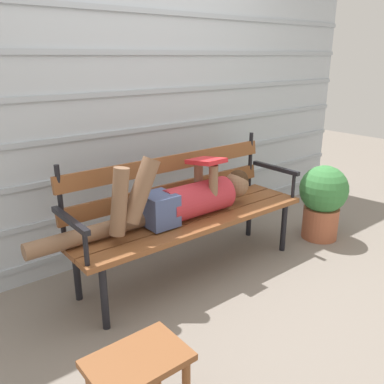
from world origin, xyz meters
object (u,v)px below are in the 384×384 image
at_px(park_bench, 186,207).
at_px(reclining_person, 182,199).
at_px(potted_plant, 323,199).
at_px(footstool, 138,373).

bearing_deg(park_bench, reclining_person, -141.10).
bearing_deg(park_bench, potted_plant, -13.67).
bearing_deg(park_bench, footstool, -136.05).
xyz_separation_m(park_bench, potted_plant, (1.24, -0.30, -0.13)).
bearing_deg(potted_plant, footstool, -163.68).
bearing_deg(footstool, potted_plant, 16.32).
relative_size(park_bench, reclining_person, 1.09).
bearing_deg(footstool, park_bench, 43.95).
height_order(park_bench, potted_plant, park_bench).
height_order(park_bench, reclining_person, reclining_person).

